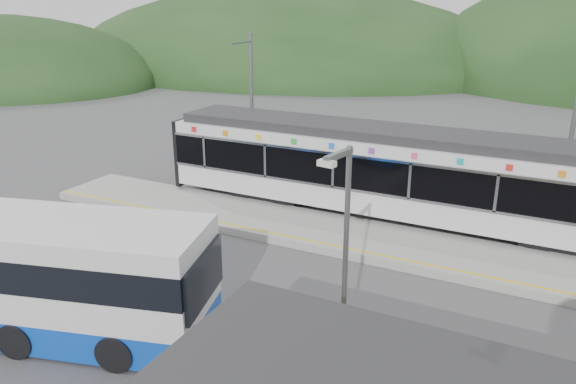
% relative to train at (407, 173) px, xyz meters
% --- Properties ---
extents(ground, '(120.00, 120.00, 0.00)m').
position_rel_train_xyz_m(ground, '(-1.51, -6.00, -2.06)').
color(ground, '#4C4C4F').
rests_on(ground, ground).
extents(hills, '(146.00, 149.00, 26.00)m').
position_rel_train_xyz_m(hills, '(4.68, -0.71, -2.06)').
color(hills, '#1E3D19').
rests_on(hills, ground).
extents(platform, '(26.00, 3.20, 0.30)m').
position_rel_train_xyz_m(platform, '(-1.51, -2.70, -1.91)').
color(platform, '#9E9E99').
rests_on(platform, ground).
extents(yellow_line, '(26.00, 0.10, 0.01)m').
position_rel_train_xyz_m(yellow_line, '(-1.51, -4.00, -1.76)').
color(yellow_line, yellow).
rests_on(yellow_line, platform).
extents(train, '(20.44, 3.01, 3.74)m').
position_rel_train_xyz_m(train, '(0.00, 0.00, 0.00)').
color(train, black).
rests_on(train, ground).
extents(catenary_mast_west, '(0.18, 1.80, 7.00)m').
position_rel_train_xyz_m(catenary_mast_west, '(-8.51, 2.56, 1.58)').
color(catenary_mast_west, slate).
rests_on(catenary_mast_west, ground).
extents(catenary_mast_east, '(0.18, 1.80, 7.00)m').
position_rel_train_xyz_m(catenary_mast_east, '(5.49, 2.56, 1.58)').
color(catenary_mast_east, slate).
rests_on(catenary_mast_east, ground).
extents(lamp_post, '(0.37, 1.03, 5.67)m').
position_rel_train_xyz_m(lamp_post, '(1.41, -10.46, 1.33)').
color(lamp_post, slate).
rests_on(lamp_post, ground).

